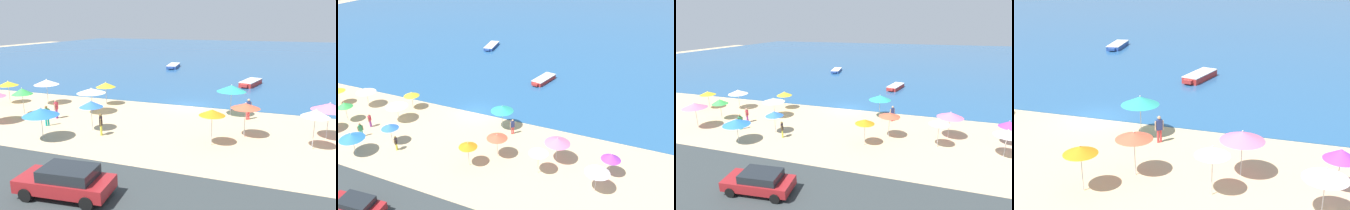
{
  "view_description": "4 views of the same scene",
  "coord_description": "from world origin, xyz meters",
  "views": [
    {
      "loc": [
        8.23,
        -29.07,
        7.85
      ],
      "look_at": [
        -0.67,
        -3.99,
        1.02
      ],
      "focal_mm": 35.0,
      "sensor_mm": 36.0,
      "label": 1
    },
    {
      "loc": [
        17.06,
        -30.27,
        18.71
      ],
      "look_at": [
        3.67,
        0.49,
        1.6
      ],
      "focal_mm": 35.0,
      "sensor_mm": 36.0,
      "label": 2
    },
    {
      "loc": [
        8.65,
        -29.99,
        10.36
      ],
      "look_at": [
        0.26,
        -2.63,
        1.37
      ],
      "focal_mm": 28.0,
      "sensor_mm": 36.0,
      "label": 3
    },
    {
      "loc": [
        14.19,
        -25.37,
        10.77
      ],
      "look_at": [
        5.91,
        1.85,
        1.04
      ],
      "focal_mm": 45.0,
      "sensor_mm": 36.0,
      "label": 4
    }
  ],
  "objects": [
    {
      "name": "bather_0",
      "position": [
        -8.64,
        -9.44,
        0.89
      ],
      "size": [
        0.38,
        0.49,
        1.6
      ],
      "color": "#17A89C",
      "rests_on": "ground_plane"
    },
    {
      "name": "beach_umbrella_4",
      "position": [
        6.0,
        -6.95,
        2.25
      ],
      "size": [
        1.99,
        1.99,
        2.5
      ],
      "color": "#B2B2B7",
      "rests_on": "ground_plane"
    },
    {
      "name": "beach_umbrella_7",
      "position": [
        -7.73,
        -2.0,
        1.93
      ],
      "size": [
        1.87,
        1.87,
        2.23
      ],
      "color": "#B2B2B7",
      "rests_on": "ground_plane"
    },
    {
      "name": "beach_umbrella_9",
      "position": [
        -7.35,
        -5.1,
        2.0
      ],
      "size": [
        2.49,
        2.49,
        2.27
      ],
      "color": "#B2B2B7",
      "rests_on": "ground_plane"
    },
    {
      "name": "sea",
      "position": [
        0.0,
        55.0,
        0.03
      ],
      "size": [
        150.0,
        110.0,
        0.05
      ],
      "primitive_type": "cube",
      "color": "#265789",
      "rests_on": "ground_plane"
    },
    {
      "name": "beach_umbrella_8",
      "position": [
        -13.23,
        -10.29,
        2.38
      ],
      "size": [
        2.42,
        2.42,
        2.71
      ],
      "color": "#B2B2B7",
      "rests_on": "ground_plane"
    },
    {
      "name": "beach_umbrella_13",
      "position": [
        -13.27,
        -3.65,
        2.13
      ],
      "size": [
        2.36,
        2.36,
        2.45
      ],
      "color": "#B2B2B7",
      "rests_on": "ground_plane"
    },
    {
      "name": "beach_umbrella_3",
      "position": [
        11.38,
        -5.43,
        2.28
      ],
      "size": [
        2.38,
        2.38,
        2.6
      ],
      "color": "#B2B2B7",
      "rests_on": "ground_plane"
    },
    {
      "name": "parked_car_0",
      "position": [
        -0.65,
        -17.87,
        0.82
      ],
      "size": [
        4.51,
        2.27,
        1.44
      ],
      "color": "maroon",
      "rests_on": "coastal_road"
    },
    {
      "name": "skiff_offshore",
      "position": [
        -9.8,
        24.48,
        0.34
      ],
      "size": [
        2.39,
        5.61,
        0.57
      ],
      "color": "#2A4B94",
      "rests_on": "sea"
    },
    {
      "name": "beach_umbrella_5",
      "position": [
        -4.82,
        -9.12,
        1.98
      ],
      "size": [
        1.75,
        1.75,
        2.28
      ],
      "color": "#B2B2B7",
      "rests_on": "ground_plane"
    },
    {
      "name": "beach_umbrella_2",
      "position": [
        -12.65,
        -7.51,
        2.04
      ],
      "size": [
        1.74,
        1.74,
        2.38
      ],
      "color": "#B2B2B7",
      "rests_on": "ground_plane"
    },
    {
      "name": "beach_umbrella_14",
      "position": [
        -6.91,
        -12.0,
        1.95
      ],
      "size": [
        2.42,
        2.42,
        2.28
      ],
      "color": "#B2B2B7",
      "rests_on": "ground_plane"
    },
    {
      "name": "bather_3",
      "position": [
        5.79,
        -2.59,
        0.99
      ],
      "size": [
        0.47,
        0.39,
        1.76
      ],
      "color": "#D93D3E",
      "rests_on": "ground_plane"
    },
    {
      "name": "beach_umbrella_10",
      "position": [
        4.24,
        -1.83,
        2.37
      ],
      "size": [
        2.47,
        2.47,
        2.71
      ],
      "color": "#B2B2B7",
      "rests_on": "ground_plane"
    },
    {
      "name": "coastal_road",
      "position": [
        0.0,
        -18.0,
        0.03
      ],
      "size": [
        80.0,
        8.0,
        0.06
      ],
      "primitive_type": "cube",
      "color": "#32383A",
      "rests_on": "ground_plane"
    },
    {
      "name": "beach_umbrella_1",
      "position": [
        15.43,
        -8.08,
        2.11
      ],
      "size": [
        2.05,
        2.05,
        2.43
      ],
      "color": "#B2B2B7",
      "rests_on": "ground_plane"
    },
    {
      "name": "bather_1",
      "position": [
        -3.6,
        -9.91,
        0.89
      ],
      "size": [
        0.36,
        0.51,
        1.59
      ],
      "color": "yellow",
      "rests_on": "ground_plane"
    },
    {
      "name": "skiff_nearshore",
      "position": [
        4.47,
        12.39,
        0.37
      ],
      "size": [
        2.56,
        4.94,
        0.64
      ],
      "color": "red",
      "rests_on": "sea"
    },
    {
      "name": "ground_plane",
      "position": [
        0.0,
        0.0,
        0.0
      ],
      "size": [
        160.0,
        160.0,
        0.0
      ],
      "primitive_type": "plane",
      "color": "tan"
    },
    {
      "name": "bather_2",
      "position": [
        -9.26,
        -7.5,
        0.89
      ],
      "size": [
        0.31,
        0.55,
        1.6
      ],
      "color": "purple",
      "rests_on": "ground_plane"
    },
    {
      "name": "beach_umbrella_11",
      "position": [
        4.17,
        -9.21,
        2.2
      ],
      "size": [
        1.71,
        1.71,
        2.47
      ],
      "color": "#B2B2B7",
      "rests_on": "ground_plane"
    },
    {
      "name": "beach_umbrella_12",
      "position": [
        10.34,
        -7.75,
        2.33
      ],
      "size": [
        1.74,
        1.74,
        2.62
      ],
      "color": "#B2B2B7",
      "rests_on": "ground_plane"
    },
    {
      "name": "beach_umbrella_6",
      "position": [
        16.18,
        -5.56,
        1.97
      ],
      "size": [
        1.71,
        1.71,
        2.32
      ],
      "color": "#B2B2B7",
      "rests_on": "ground_plane"
    },
    {
      "name": "beach_umbrella_0",
      "position": [
        -17.02,
        -4.66,
        1.94
      ],
      "size": [
        1.88,
        1.88,
        2.22
      ],
      "color": "#B2B2B7",
      "rests_on": "ground_plane"
    }
  ]
}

